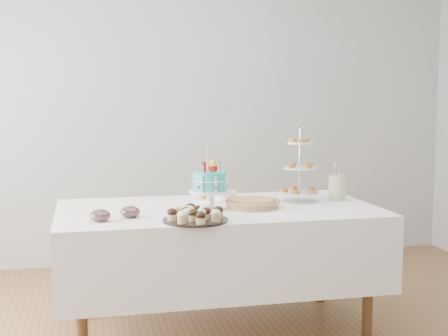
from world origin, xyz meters
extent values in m
cube|color=#9DA0A2|center=(0.00, 2.00, 1.35)|extent=(5.00, 0.04, 2.70)
cube|color=#9DA0A2|center=(0.00, -2.00, 1.35)|extent=(5.00, 0.04, 2.70)
cube|color=white|center=(0.00, 0.30, 0.55)|extent=(1.92, 1.02, 0.45)
cylinder|color=brown|center=(-0.82, -0.07, 0.34)|extent=(0.06, 0.06, 0.67)
cylinder|color=brown|center=(0.82, -0.07, 0.34)|extent=(0.06, 0.06, 0.67)
cylinder|color=brown|center=(-0.82, 0.67, 0.34)|extent=(0.06, 0.06, 0.67)
cylinder|color=brown|center=(0.82, 0.67, 0.34)|extent=(0.06, 0.06, 0.67)
cylinder|color=#29B2B4|center=(-0.06, 0.23, 0.94)|extent=(0.20, 0.20, 0.11)
torus|color=white|center=(-0.06, 0.23, 0.95)|extent=(0.21, 0.21, 0.01)
cube|color=#AB1212|center=(-0.10, 0.22, 1.03)|extent=(0.02, 0.01, 0.06)
cylinder|color=#2D38C0|center=(-0.01, 0.21, 1.03)|extent=(0.01, 0.01, 0.06)
cylinder|color=silver|center=(-0.08, 0.26, 1.07)|extent=(0.00, 0.00, 0.15)
cylinder|color=#F9A745|center=(-0.08, 0.26, 1.15)|extent=(0.04, 0.04, 0.01)
cylinder|color=black|center=(-0.21, -0.08, 0.78)|extent=(0.36, 0.36, 0.01)
ellipsoid|color=black|center=(-0.28, -0.08, 0.83)|extent=(0.05, 0.05, 0.04)
ellipsoid|color=#F4EBBD|center=(-0.14, -0.08, 0.83)|extent=(0.05, 0.05, 0.04)
cylinder|color=tan|center=(0.20, 0.25, 0.79)|extent=(0.31, 0.31, 0.04)
cylinder|color=#BB7F48|center=(0.20, 0.25, 0.81)|extent=(0.28, 0.28, 0.02)
torus|color=tan|center=(0.20, 0.25, 0.81)|extent=(0.33, 0.33, 0.02)
cylinder|color=silver|center=(0.56, 0.40, 1.00)|extent=(0.01, 0.01, 0.47)
cylinder|color=white|center=(0.56, 0.40, 0.83)|extent=(0.26, 0.26, 0.01)
cylinder|color=white|center=(0.56, 0.40, 0.99)|extent=(0.22, 0.22, 0.01)
cylinder|color=white|center=(0.56, 0.40, 1.15)|extent=(0.16, 0.16, 0.01)
torus|color=silver|center=(0.56, 0.40, 1.26)|extent=(0.05, 0.01, 0.05)
cylinder|color=white|center=(0.09, 0.51, 0.80)|extent=(0.16, 0.16, 0.06)
cylinder|color=white|center=(0.03, 0.55, 0.78)|extent=(0.25, 0.25, 0.01)
ellipsoid|color=silver|center=(-0.71, 0.03, 0.80)|extent=(0.11, 0.11, 0.07)
cylinder|color=#4F0706|center=(-0.71, 0.03, 0.80)|extent=(0.08, 0.08, 0.03)
ellipsoid|color=silver|center=(-0.54, 0.10, 0.80)|extent=(0.11, 0.11, 0.07)
cylinder|color=#4F0706|center=(-0.54, 0.10, 0.80)|extent=(0.08, 0.08, 0.03)
cylinder|color=white|center=(0.81, 0.39, 0.85)|extent=(0.11, 0.11, 0.16)
cylinder|color=white|center=(0.87, 0.39, 0.87)|extent=(0.01, 0.01, 0.09)
camera|label=1|loc=(-0.79, -3.34, 1.44)|focal=50.00mm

